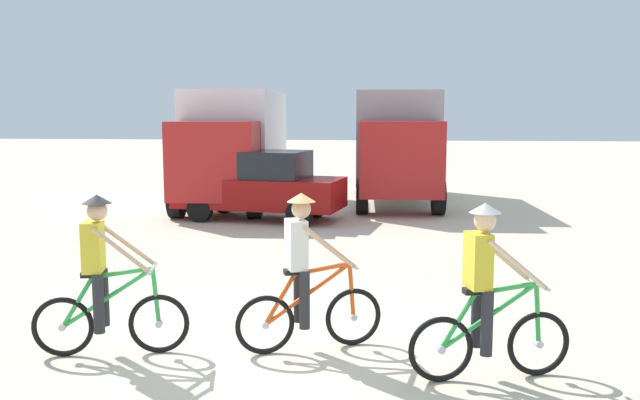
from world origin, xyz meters
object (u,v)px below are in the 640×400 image
object	(u,v)px
box_truck_grey_hauler	(396,141)
sedan_parked	(261,185)
cyclist_cowboy_hat	(305,278)
cyclist_near_camera	(486,298)
cyclist_orange_shirt	(104,281)
box_truck_avon_van	(234,141)

from	to	relation	value
box_truck_grey_hauler	sedan_parked	size ratio (longest dim) A/B	1.54
cyclist_cowboy_hat	cyclist_near_camera	world-z (taller)	same
box_truck_grey_hauler	cyclist_near_camera	xyz separation A→B (m)	(0.82, -13.91, -1.03)
box_truck_grey_hauler	sedan_parked	world-z (taller)	box_truck_grey_hauler
cyclist_orange_shirt	cyclist_near_camera	xyz separation A→B (m)	(4.13, -0.25, 0.00)
sedan_parked	cyclist_near_camera	bearing A→B (deg)	-66.81
box_truck_avon_van	cyclist_orange_shirt	distance (m)	12.61
sedan_parked	cyclist_near_camera	size ratio (longest dim) A/B	2.44
box_truck_grey_hauler	cyclist_orange_shirt	bearing A→B (deg)	-103.60
cyclist_orange_shirt	cyclist_near_camera	world-z (taller)	same
cyclist_orange_shirt	cyclist_near_camera	distance (m)	4.14
box_truck_avon_van	cyclist_cowboy_hat	world-z (taller)	box_truck_avon_van
sedan_parked	box_truck_avon_van	bearing A→B (deg)	115.59
sedan_parked	cyclist_orange_shirt	xyz separation A→B (m)	(0.12, -9.68, -0.04)
box_truck_avon_van	box_truck_grey_hauler	size ratio (longest dim) A/B	1.00
sedan_parked	cyclist_near_camera	world-z (taller)	cyclist_near_camera
box_truck_grey_hauler	sedan_parked	distance (m)	5.35
box_truck_grey_hauler	cyclist_cowboy_hat	distance (m)	13.36
box_truck_avon_van	cyclist_cowboy_hat	size ratio (longest dim) A/B	3.76
cyclist_near_camera	cyclist_cowboy_hat	bearing A→B (deg)	161.72
cyclist_cowboy_hat	cyclist_near_camera	distance (m)	2.03
cyclist_cowboy_hat	cyclist_near_camera	size ratio (longest dim) A/B	1.00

